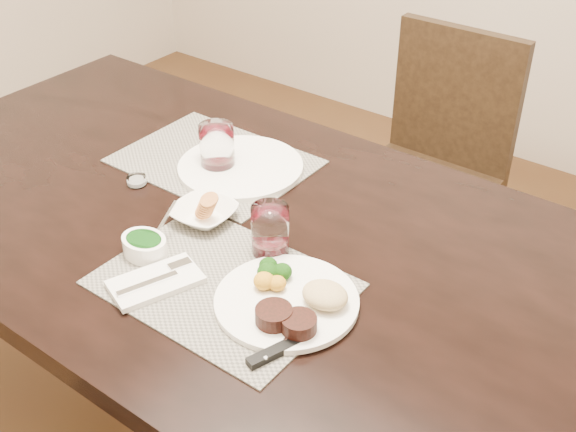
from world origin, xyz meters
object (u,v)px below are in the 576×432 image
Objects in this scene: steak_knife at (286,342)px; cracker_bowl at (204,213)px; chair_far at (434,157)px; wine_glass_near at (270,232)px; far_plate at (241,167)px; dinner_plate at (291,301)px.

steak_knife is 1.74× the size of cracker_bowl.
steak_knife is at bearing -76.22° from chair_far.
chair_far is 1.01m from cracker_bowl.
chair_far reaches higher than wine_glass_near.
cracker_bowl is at bearing 179.40° from wine_glass_near.
steak_knife and far_plate have the same top height.
steak_knife is 2.41× the size of wine_glass_near.
cracker_bowl reaches higher than dinner_plate.
wine_glass_near is (0.10, -0.97, 0.30)m from chair_far.
far_plate is (-0.40, 0.33, -0.01)m from dinner_plate.
chair_far reaches higher than dinner_plate.
chair_far is 3.31× the size of dinner_plate.
dinner_plate reaches higher than far_plate.
far_plate is at bearing 156.16° from steak_knife.
cracker_bowl is at bearing 165.85° from dinner_plate.
chair_far is at bearing 77.57° from far_plate.
wine_glass_near reaches higher than far_plate.
far_plate is at bearing 140.49° from wine_glass_near.
cracker_bowl is at bearing 170.59° from steak_knife.
chair_far reaches higher than cracker_bowl.
dinner_plate is 0.89× the size of far_plate.
wine_glass_near is at bearing -0.60° from cracker_bowl.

